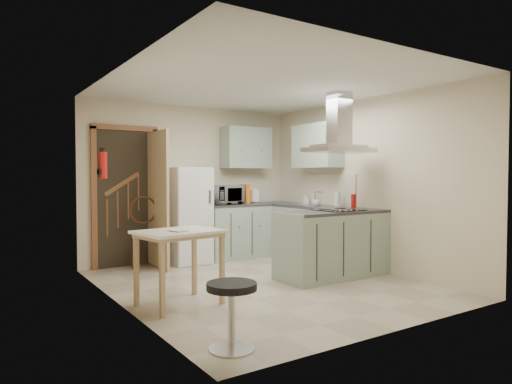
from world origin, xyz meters
TOP-DOWN VIEW (x-y plane):
  - floor at (0.00, 0.00)m, footprint 4.20×4.20m
  - ceiling at (0.00, 0.00)m, footprint 4.20×4.20m
  - back_wall at (0.00, 2.10)m, footprint 3.60×0.00m
  - left_wall at (-1.80, 0.00)m, footprint 0.00×4.20m
  - right_wall at (1.80, 0.00)m, footprint 0.00×4.20m
  - doorway at (-1.10, 2.07)m, footprint 1.10×0.12m
  - fridge at (-0.20, 1.80)m, footprint 0.60×0.60m
  - counter_back at (0.66, 1.80)m, footprint 1.08×0.60m
  - counter_right at (1.50, 1.12)m, footprint 0.60×1.95m
  - splashback at (0.96, 2.09)m, footprint 1.68×0.02m
  - wall_cabinet_back at (0.95, 1.93)m, footprint 0.85×0.35m
  - wall_cabinet_right at (1.62, 0.85)m, footprint 0.35×0.90m
  - peninsula at (1.02, -0.18)m, footprint 1.55×0.65m
  - hob at (1.12, -0.18)m, footprint 0.58×0.50m
  - extractor_hood at (1.12, -0.18)m, footprint 0.90×0.55m
  - sink at (1.50, 0.95)m, footprint 0.45×0.40m
  - fire_extinguisher at (-1.74, 0.90)m, footprint 0.10×0.10m
  - drop_leaf_table at (-1.27, -0.30)m, footprint 0.94×0.76m
  - bentwood_chair at (-0.91, 1.67)m, footprint 0.46×0.46m
  - stool at (-1.44, -1.67)m, footprint 0.40×0.40m
  - microwave at (0.47, 1.82)m, footprint 0.64×0.51m
  - kettle at (1.10, 1.87)m, footprint 0.19×0.19m
  - cereal_box at (0.93, 1.94)m, footprint 0.09×0.22m
  - soap_bottle at (1.67, 1.19)m, footprint 0.09×0.09m
  - paper_towel at (1.62, 0.37)m, footprint 0.12×0.12m
  - cup at (1.41, 0.61)m, footprint 0.17×0.17m
  - red_bottle at (1.63, 0.05)m, footprint 0.08×0.08m
  - book at (-1.39, -0.39)m, footprint 0.18×0.22m

SIDE VIEW (x-z plane):
  - floor at x=0.00m, z-range 0.00..0.00m
  - stool at x=-1.44m, z-range 0.00..0.54m
  - drop_leaf_table at x=-1.27m, z-range 0.00..0.80m
  - counter_back at x=0.66m, z-range 0.00..0.90m
  - counter_right at x=1.50m, z-range 0.00..0.90m
  - peninsula at x=1.02m, z-range 0.00..0.90m
  - bentwood_chair at x=-0.91m, z-range 0.00..0.97m
  - fridge at x=-0.20m, z-range 0.00..1.50m
  - book at x=-1.39m, z-range 0.80..0.88m
  - sink at x=1.50m, z-range 0.90..0.91m
  - hob at x=1.12m, z-range 0.90..0.91m
  - cup at x=1.41m, z-range 0.90..1.00m
  - soap_bottle at x=1.67m, z-range 0.90..1.08m
  - red_bottle at x=1.63m, z-range 0.90..1.10m
  - paper_towel at x=1.62m, z-range 0.90..1.14m
  - kettle at x=1.10m, z-range 0.90..1.14m
  - doorway at x=-1.10m, z-range 0.00..2.10m
  - microwave at x=0.47m, z-range 0.90..1.21m
  - cereal_box at x=0.93m, z-range 0.90..1.22m
  - splashback at x=0.96m, z-range 0.90..1.40m
  - back_wall at x=0.00m, z-range -0.55..3.05m
  - left_wall at x=-1.80m, z-range -0.85..3.35m
  - right_wall at x=1.80m, z-range -0.85..3.35m
  - fire_extinguisher at x=-1.74m, z-range 1.34..1.66m
  - extractor_hood at x=1.12m, z-range 1.67..1.77m
  - wall_cabinet_back at x=0.95m, z-range 1.50..2.20m
  - wall_cabinet_right at x=1.62m, z-range 1.50..2.20m
  - ceiling at x=0.00m, z-range 2.50..2.50m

